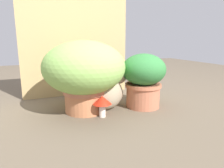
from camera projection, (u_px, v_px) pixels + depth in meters
ground_plane at (103, 113)px, 1.38m from camera, size 6.00×6.00×0.00m
cardboard_backdrop at (76, 39)px, 1.75m from camera, size 0.92×0.03×0.96m
grass_planter at (84, 71)px, 1.36m from camera, size 0.54×0.54×0.48m
leafy_planter at (143, 78)px, 1.47m from camera, size 0.31×0.31×0.39m
cat at (108, 92)px, 1.44m from camera, size 0.39×0.22×0.32m
mushroom_ornament_red at (102, 102)px, 1.29m from camera, size 0.12×0.12×0.14m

